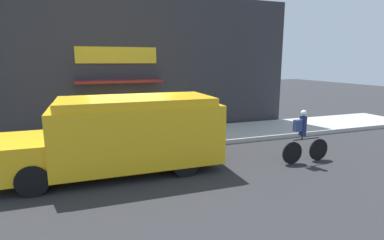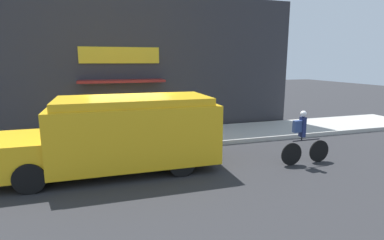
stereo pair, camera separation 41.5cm
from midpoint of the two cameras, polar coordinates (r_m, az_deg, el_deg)
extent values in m
plane|color=#2B2B2D|center=(10.62, -12.57, -6.41)|extent=(70.00, 70.00, 0.00)
cube|color=#ADAAA3|center=(11.94, -13.48, -4.05)|extent=(28.00, 2.83, 0.17)
cube|color=#2D2D33|center=(13.23, -14.91, 10.10)|extent=(16.34, 0.18, 6.00)
cube|color=gold|center=(13.12, -14.98, 11.85)|extent=(3.30, 0.05, 0.67)
cube|color=maroon|center=(12.70, -14.56, 7.16)|extent=(3.47, 0.93, 0.10)
cube|color=yellow|center=(8.86, -11.70, -2.46)|extent=(4.63, 2.25, 1.67)
cube|color=yellow|center=(9.10, -31.14, -5.97)|extent=(1.53, 2.05, 0.92)
cube|color=yellow|center=(8.69, -11.94, 3.58)|extent=(4.26, 2.07, 0.21)
cube|color=red|center=(10.10, -19.91, -0.76)|extent=(0.03, 0.44, 0.44)
cylinder|color=black|center=(10.01, -27.60, -6.23)|extent=(0.76, 0.27, 0.76)
cylinder|color=black|center=(8.24, -29.39, -10.00)|extent=(0.76, 0.27, 0.76)
cylinder|color=black|center=(10.14, -5.85, -4.78)|extent=(0.76, 0.27, 0.76)
cylinder|color=black|center=(8.40, -2.79, -8.13)|extent=(0.76, 0.27, 0.76)
cylinder|color=black|center=(10.41, 21.89, -5.27)|extent=(0.71, 0.05, 0.71)
cylinder|color=black|center=(9.77, 17.39, -6.02)|extent=(0.71, 0.05, 0.71)
cylinder|color=black|center=(9.98, 19.87, -3.41)|extent=(0.98, 0.05, 0.04)
cylinder|color=black|center=(9.85, 19.09, -3.18)|extent=(0.04, 0.04, 0.12)
cube|color=navy|center=(9.77, 19.22, -1.10)|extent=(0.12, 0.20, 0.61)
sphere|color=white|center=(9.70, 19.38, 1.25)|extent=(0.19, 0.19, 0.19)
cube|color=navy|center=(9.65, 18.36, -1.02)|extent=(0.26, 0.14, 0.36)
cylinder|color=slate|center=(12.23, -24.38, -2.24)|extent=(0.59, 0.59, 0.72)
cylinder|color=black|center=(12.16, -24.53, -0.49)|extent=(0.61, 0.61, 0.04)
camera|label=1|loc=(0.21, -91.12, -0.22)|focal=28.00mm
camera|label=2|loc=(0.21, 88.88, 0.22)|focal=28.00mm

